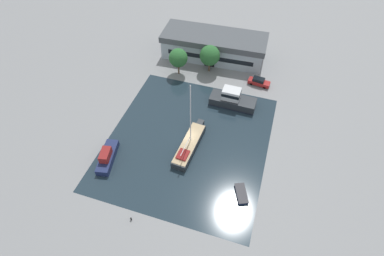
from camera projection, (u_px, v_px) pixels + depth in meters
The scene contains 11 objects.
ground_plane at pixel (188, 141), 56.12m from camera, with size 440.00×440.00×0.00m, color gray.
water_canal at pixel (188, 141), 56.11m from camera, with size 29.11×32.19×0.01m, color #1E2D38.
warehouse_building at pixel (214, 46), 71.96m from camera, with size 24.95×10.07×5.83m.
quay_tree_near_building at pixel (178, 58), 66.40m from camera, with size 4.20×4.20×6.37m.
quay_tree_by_water at pixel (210, 56), 66.98m from camera, with size 4.57×4.57×6.57m.
parked_car at pixel (259, 82), 66.20m from camera, with size 4.95×2.27×1.76m.
sailboat_moored at pixel (189, 145), 54.44m from camera, with size 3.37×11.72×14.38m.
motor_cruiser at pixel (232, 99), 61.59m from camera, with size 9.59×3.75×3.95m.
small_dinghy at pixel (241, 194), 48.41m from camera, with size 2.97×4.07×0.51m.
cabin_boat at pixel (107, 157), 52.49m from camera, with size 3.64×7.46×2.65m.
mooring_bollard at pixel (131, 219), 45.46m from camera, with size 0.27×0.27×0.65m.
Camera 1 is at (11.53, -33.61, 43.51)m, focal length 28.00 mm.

